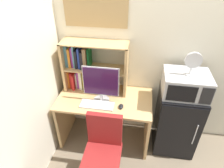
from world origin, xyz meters
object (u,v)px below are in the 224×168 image
(monitor, at_px, (101,84))
(computer_mouse, at_px, (121,106))
(microwave, at_px, (186,84))
(wall_corkboard, at_px, (95,6))
(hutch_bookshelf, at_px, (86,64))
(mini_fridge, at_px, (176,121))
(desk_fan, at_px, (193,62))
(desk_chair, at_px, (103,155))
(keyboard, at_px, (97,105))

(monitor, relative_size, computer_mouse, 5.44)
(microwave, bearing_deg, wall_corkboard, 165.63)
(hutch_bookshelf, height_order, mini_fridge, hutch_bookshelf)
(desk_fan, distance_m, desk_chair, 1.41)
(computer_mouse, distance_m, microwave, 0.79)
(mini_fridge, height_order, wall_corkboard, wall_corkboard)
(keyboard, bearing_deg, hutch_bookshelf, 120.73)
(microwave, relative_size, desk_chair, 0.57)
(hutch_bookshelf, bearing_deg, wall_corkboard, 39.86)
(microwave, bearing_deg, desk_fan, -24.68)
(desk_chair, bearing_deg, desk_fan, 35.40)
(monitor, relative_size, wall_corkboard, 0.64)
(hutch_bookshelf, xyz_separation_m, mini_fridge, (1.22, -0.17, -0.64))
(wall_corkboard, bearing_deg, hutch_bookshelf, -140.14)
(computer_mouse, xyz_separation_m, desk_fan, (0.73, 0.18, 0.56))
(mini_fridge, xyz_separation_m, microwave, (0.00, 0.00, 0.59))
(wall_corkboard, bearing_deg, desk_chair, -75.48)
(monitor, bearing_deg, computer_mouse, -19.89)
(keyboard, bearing_deg, monitor, 72.58)
(monitor, relative_size, desk_chair, 0.53)
(monitor, relative_size, keyboard, 1.17)
(keyboard, bearing_deg, computer_mouse, 2.51)
(keyboard, relative_size, desk_chair, 0.45)
(computer_mouse, bearing_deg, desk_fan, 13.62)
(desk_chair, bearing_deg, microwave, 36.06)
(monitor, xyz_separation_m, wall_corkboard, (-0.11, 0.37, 0.79))
(keyboard, bearing_deg, desk_fan, 10.52)
(monitor, bearing_deg, mini_fridge, 5.07)
(keyboard, distance_m, desk_fan, 1.18)
(microwave, xyz_separation_m, wall_corkboard, (-1.09, 0.28, 0.75))
(hutch_bookshelf, height_order, wall_corkboard, wall_corkboard)
(monitor, distance_m, computer_mouse, 0.36)
(desk_chair, bearing_deg, wall_corkboard, 104.52)
(desk_fan, bearing_deg, hutch_bookshelf, 172.07)
(computer_mouse, relative_size, desk_chair, 0.10)
(mini_fridge, xyz_separation_m, desk_chair, (-0.85, -0.62, -0.06))
(microwave, bearing_deg, mini_fridge, -90.07)
(computer_mouse, bearing_deg, mini_fridge, 14.07)
(computer_mouse, xyz_separation_m, microwave, (0.72, 0.18, 0.28))
(computer_mouse, height_order, microwave, microwave)
(keyboard, distance_m, microwave, 1.06)
(hutch_bookshelf, relative_size, microwave, 1.59)
(mini_fridge, distance_m, desk_chair, 1.06)
(keyboard, relative_size, wall_corkboard, 0.55)
(computer_mouse, relative_size, microwave, 0.17)
(keyboard, distance_m, mini_fridge, 1.07)
(monitor, xyz_separation_m, microwave, (0.97, 0.09, 0.04))
(microwave, bearing_deg, desk_chair, -143.94)
(desk_fan, bearing_deg, computer_mouse, -166.38)
(keyboard, distance_m, computer_mouse, 0.29)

